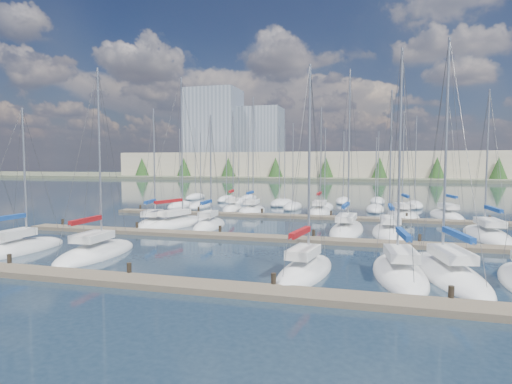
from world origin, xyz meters
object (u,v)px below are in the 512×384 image
(sailboat_d, at_px, (305,271))
(sailboat_m, at_px, (487,236))
(sailboat_r, at_px, (447,216))
(sailboat_h, at_px, (153,225))
(sailboat_f, at_px, (447,273))
(sailboat_k, at_px, (347,230))
(sailboat_o, at_px, (252,211))
(sailboat_c, at_px, (96,253))
(sailboat_q, at_px, (403,215))
(sailboat_e, at_px, (399,273))
(sailboat_i, at_px, (177,224))
(sailboat_n, at_px, (233,208))
(sailboat_l, at_px, (390,233))
(sailboat_j, at_px, (209,226))
(sailboat_b, at_px, (20,249))
(sailboat_p, at_px, (320,212))

(sailboat_d, height_order, sailboat_m, sailboat_m)
(sailboat_r, xyz_separation_m, sailboat_h, (-28.61, -14.84, -0.01))
(sailboat_f, relative_size, sailboat_k, 0.90)
(sailboat_h, height_order, sailboat_o, sailboat_o)
(sailboat_o, height_order, sailboat_c, sailboat_o)
(sailboat_r, relative_size, sailboat_k, 0.94)
(sailboat_r, xyz_separation_m, sailboat_q, (-4.70, -0.62, -0.02))
(sailboat_h, height_order, sailboat_k, sailboat_k)
(sailboat_f, bearing_deg, sailboat_k, 103.35)
(sailboat_d, relative_size, sailboat_q, 0.97)
(sailboat_f, relative_size, sailboat_o, 0.92)
(sailboat_f, distance_m, sailboat_m, 14.85)
(sailboat_q, bearing_deg, sailboat_k, -121.64)
(sailboat_d, relative_size, sailboat_e, 0.94)
(sailboat_f, relative_size, sailboat_i, 0.90)
(sailboat_m, bearing_deg, sailboat_o, 148.76)
(sailboat_h, height_order, sailboat_c, sailboat_c)
(sailboat_n, distance_m, sailboat_l, 24.10)
(sailboat_e, xyz_separation_m, sailboat_k, (-3.75, 14.57, 0.00))
(sailboat_j, height_order, sailboat_i, sailboat_i)
(sailboat_i, distance_m, sailboat_n, 14.74)
(sailboat_f, relative_size, sailboat_m, 1.06)
(sailboat_i, xyz_separation_m, sailboat_o, (3.86, 13.10, 0.00))
(sailboat_r, xyz_separation_m, sailboat_o, (-22.71, -0.66, 0.00))
(sailboat_h, xyz_separation_m, sailboat_c, (2.83, -12.74, 0.00))
(sailboat_d, xyz_separation_m, sailboat_i, (-15.06, 14.90, 0.00))
(sailboat_n, distance_m, sailboat_c, 28.55)
(sailboat_d, relative_size, sailboat_k, 0.81)
(sailboat_m, distance_m, sailboat_n, 30.41)
(sailboat_b, relative_size, sailboat_o, 0.71)
(sailboat_f, relative_size, sailboat_j, 1.20)
(sailboat_f, height_order, sailboat_p, sailboat_f)
(sailboat_e, xyz_separation_m, sailboat_n, (-19.36, 28.56, 0.02))
(sailboat_j, bearing_deg, sailboat_k, 1.67)
(sailboat_f, distance_m, sailboat_r, 27.15)
(sailboat_b, relative_size, sailboat_c, 0.81)
(sailboat_h, relative_size, sailboat_l, 0.92)
(sailboat_p, bearing_deg, sailboat_c, -113.91)
(sailboat_b, xyz_separation_m, sailboat_n, (5.84, 28.96, 0.02))
(sailboat_q, xyz_separation_m, sailboat_l, (-1.86, -12.89, 0.00))
(sailboat_j, distance_m, sailboat_l, 16.53)
(sailboat_r, relative_size, sailboat_e, 1.09)
(sailboat_d, distance_m, sailboat_f, 7.80)
(sailboat_p, bearing_deg, sailboat_f, -70.33)
(sailboat_p, height_order, sailboat_h, sailboat_p)
(sailboat_d, xyz_separation_m, sailboat_p, (-2.80, 28.76, -0.00))
(sailboat_f, distance_m, sailboat_i, 26.17)
(sailboat_r, distance_m, sailboat_p, 14.30)
(sailboat_h, bearing_deg, sailboat_q, 19.42)
(sailboat_h, xyz_separation_m, sailboat_o, (5.90, 14.18, 0.01))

